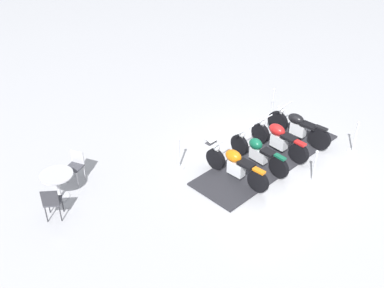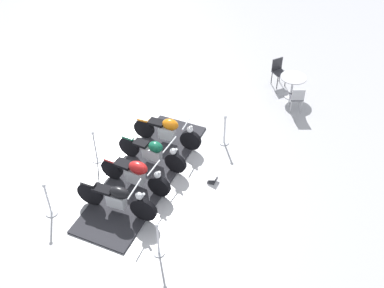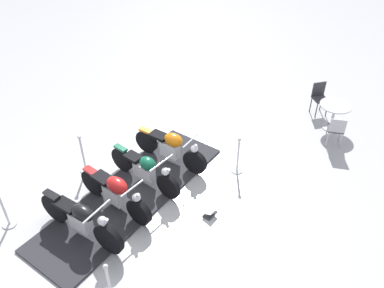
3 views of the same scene
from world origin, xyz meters
name	(u,v)px [view 1 (image 1 of 3)]	position (x,y,z in m)	size (l,w,h in m)	color
ground_plane	(268,159)	(0.00, 0.00, 0.00)	(80.00, 80.00, 0.00)	#B2B2B7
display_platform	(268,159)	(0.00, 0.00, 0.03)	(5.10, 1.58, 0.05)	#28282D
motorcycle_black	(298,126)	(0.54, -1.34, 0.52)	(2.06, 1.06, 1.02)	black
motorcycle_maroon	(279,138)	(0.20, -0.44, 0.51)	(2.02, 0.89, 0.92)	black
motorcycle_forest	(258,152)	(-0.14, 0.46, 0.48)	(2.06, 0.91, 0.93)	black
motorcycle_copper	(235,165)	(-0.49, 1.37, 0.51)	(1.99, 1.02, 0.92)	black
stanchion_right_front	(273,106)	(2.20, -1.47, 0.37)	(0.28, 0.28, 1.04)	silver
stanchion_left_mid	(314,171)	(-1.42, -0.55, 0.37)	(0.30, 0.30, 1.06)	silver
stanchion_right_rear	(179,158)	(0.64, 2.57, 0.35)	(0.30, 0.30, 1.01)	silver
stanchion_left_front	(354,142)	(-0.64, -2.57, 0.36)	(0.31, 0.31, 1.05)	silver
info_placard	(211,141)	(1.47, 1.17, 0.07)	(0.33, 0.37, 0.19)	#333338
cafe_table	(57,180)	(0.64, 5.94, 0.58)	(0.86, 0.86, 0.76)	#B7B7BC
cafe_chair_near_table	(76,164)	(1.22, 5.36, 0.53)	(0.57, 0.57, 0.89)	#B7B7BC
cafe_chair_across_table	(52,201)	(-0.14, 6.20, 0.56)	(0.51, 0.51, 0.96)	#2D2D33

